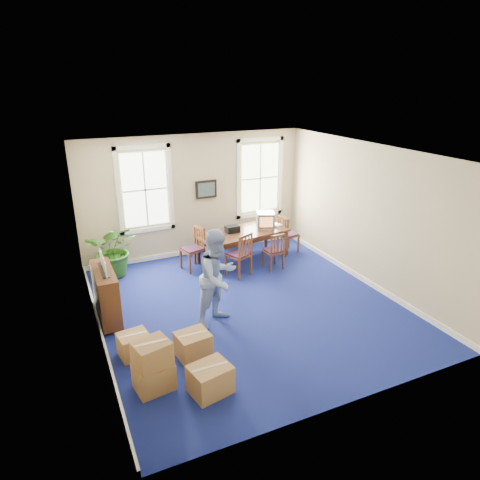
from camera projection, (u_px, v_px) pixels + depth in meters
name	position (u px, v px, depth m)	size (l,w,h in m)	color
floor	(247.00, 305.00, 9.04)	(6.50, 6.50, 0.00)	navy
ceiling	(248.00, 153.00, 7.90)	(6.50, 6.50, 0.00)	white
wall_back	(195.00, 196.00, 11.24)	(6.50, 6.50, 0.00)	tan
wall_front	(352.00, 310.00, 5.70)	(6.50, 6.50, 0.00)	tan
wall_left	(90.00, 259.00, 7.31)	(6.50, 6.50, 0.00)	tan
wall_right	(368.00, 215.00, 9.63)	(6.50, 6.50, 0.00)	tan
baseboard_back	(197.00, 250.00, 11.76)	(6.00, 0.04, 0.12)	white
baseboard_left	(102.00, 335.00, 7.87)	(0.04, 6.50, 0.12)	white
baseboard_right	(360.00, 277.00, 10.16)	(0.04, 6.50, 0.12)	white
window_left	(145.00, 190.00, 10.61)	(1.40, 0.12, 2.20)	white
window_right	(260.00, 178.00, 11.85)	(1.40, 0.12, 2.20)	white
wall_picture	(206.00, 189.00, 11.26)	(0.58, 0.06, 0.48)	black
conference_table	(243.00, 246.00, 11.15)	(2.33, 1.06, 0.79)	#4A2916
crt_tv	(265.00, 220.00, 11.25)	(0.45, 0.49, 0.41)	#B7B7BC
game_console	(277.00, 225.00, 11.39)	(0.18, 0.23, 0.06)	white
equipment_bag	(232.00, 229.00, 10.92)	(0.35, 0.23, 0.18)	black
chair_near_left	(238.00, 254.00, 10.24)	(0.49, 0.49, 1.10)	brown
chair_near_right	(273.00, 250.00, 10.63)	(0.43, 0.43, 0.96)	brown
chair_end_left	(192.00, 249.00, 10.57)	(0.48, 0.48, 1.07)	brown
chair_end_right	(288.00, 234.00, 11.64)	(0.46, 0.46, 1.03)	brown
man	(218.00, 277.00, 8.12)	(0.93, 0.72, 1.90)	#87A0D6
credenza	(106.00, 296.00, 8.36)	(0.37, 1.29, 1.01)	#4A2916
brochure_rack	(103.00, 264.00, 8.13)	(0.13, 0.74, 0.33)	#99999E
potted_plant	(114.00, 249.00, 10.19)	(1.20, 1.04, 1.33)	#245616
cardboard_boxes	(165.00, 357.00, 6.64)	(1.52, 1.52, 0.87)	#A57946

